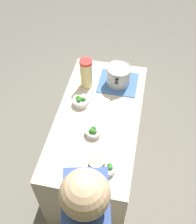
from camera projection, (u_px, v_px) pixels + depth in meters
name	position (u px, v px, depth m)	size (l,w,h in m)	color
ground_plane	(98.00, 168.00, 2.89)	(8.00, 8.00, 0.00)	slate
counter_slab	(98.00, 146.00, 2.56)	(1.30, 0.66, 0.87)	beige
dish_cloth	(118.00, 83.00, 2.45)	(0.30, 0.34, 0.01)	#4469B1
cooking_pot	(119.00, 75.00, 2.38)	(0.28, 0.21, 0.17)	#B7B7BC
lemonade_pitcher	(86.00, 73.00, 2.34)	(0.11, 0.11, 0.27)	#F9DB8F
broccoli_bowl_front	(108.00, 169.00, 1.90)	(0.10, 0.10, 0.07)	silver
broccoli_bowl_center	(93.00, 131.00, 2.09)	(0.12, 0.12, 0.08)	silver
broccoli_bowl_back	(81.00, 101.00, 2.28)	(0.13, 0.13, 0.08)	silver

